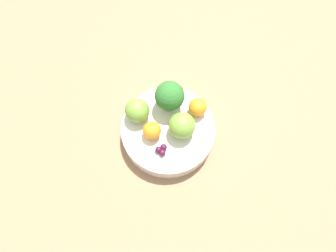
{
  "coord_description": "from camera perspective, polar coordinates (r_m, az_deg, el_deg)",
  "views": [
    {
      "loc": [
        0.24,
        -0.1,
        0.69
      ],
      "look_at": [
        0.0,
        0.0,
        0.07
      ],
      "focal_mm": 35.0,
      "sensor_mm": 36.0,
      "label": 1
    }
  ],
  "objects": [
    {
      "name": "orange_back",
      "position": [
        0.69,
        5.19,
        3.29
      ],
      "size": [
        0.04,
        0.04,
        0.04
      ],
      "color": "orange",
      "rests_on": "bowl"
    },
    {
      "name": "ground_plane",
      "position": [
        0.74,
        0.0,
        -2.01
      ],
      "size": [
        6.0,
        6.0,
        0.0
      ],
      "primitive_type": "plane",
      "color": "gray"
    },
    {
      "name": "broccoli",
      "position": [
        0.67,
        0.28,
        5.23
      ],
      "size": [
        0.06,
        0.06,
        0.07
      ],
      "color": "#99C17A",
      "rests_on": "bowl"
    },
    {
      "name": "apple_red",
      "position": [
        0.66,
        2.43,
        0.05
      ],
      "size": [
        0.06,
        0.06,
        0.06
      ],
      "color": "olive",
      "rests_on": "bowl"
    },
    {
      "name": "bowl",
      "position": [
        0.7,
        0.0,
        -0.9
      ],
      "size": [
        0.2,
        0.2,
        0.04
      ],
      "color": "silver",
      "rests_on": "table_surface"
    },
    {
      "name": "orange_front",
      "position": [
        0.66,
        -2.78,
        -0.92
      ],
      "size": [
        0.04,
        0.04,
        0.04
      ],
      "color": "orange",
      "rests_on": "bowl"
    },
    {
      "name": "apple_green",
      "position": [
        0.68,
        -5.37,
        2.69
      ],
      "size": [
        0.05,
        0.05,
        0.05
      ],
      "color": "olive",
      "rests_on": "bowl"
    },
    {
      "name": "grape_cluster",
      "position": [
        0.66,
        -1.14,
        -4.19
      ],
      "size": [
        0.02,
        0.03,
        0.01
      ],
      "color": "#47142D",
      "rests_on": "bowl"
    },
    {
      "name": "table_surface",
      "position": [
        0.73,
        0.0,
        -1.74
      ],
      "size": [
        1.2,
        1.2,
        0.02
      ],
      "color": "#936D4C",
      "rests_on": "ground_plane"
    }
  ]
}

